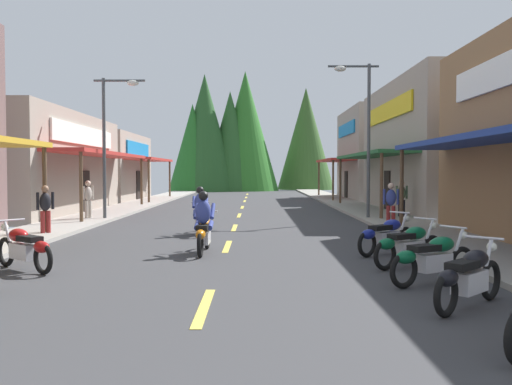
% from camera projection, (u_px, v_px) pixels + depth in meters
% --- Properties ---
extents(ground, '(10.25, 75.28, 0.10)m').
position_uv_depth(ground, '(237.00, 222.00, 22.84)').
color(ground, '#38383A').
extents(sidewalk_left, '(2.44, 75.28, 0.12)m').
position_uv_depth(sidewalk_left, '(83.00, 220.00, 22.83)').
color(sidewalk_left, '#9E9991').
rests_on(sidewalk_left, ground).
extents(sidewalk_right, '(2.44, 75.28, 0.12)m').
position_uv_depth(sidewalk_right, '(390.00, 220.00, 22.84)').
color(sidewalk_right, gray).
rests_on(sidewalk_right, ground).
extents(centerline_dashes, '(0.16, 50.24, 0.01)m').
position_uv_depth(centerline_dashes, '(239.00, 215.00, 26.15)').
color(centerline_dashes, '#E0C64C').
rests_on(centerline_dashes, ground).
extents(storefront_left_middle, '(9.05, 12.96, 4.86)m').
position_uv_depth(storefront_left_middle, '(10.00, 164.00, 26.89)').
color(storefront_left_middle, gray).
rests_on(storefront_left_middle, ground).
extents(storefront_left_far, '(8.55, 9.85, 4.66)m').
position_uv_depth(storefront_left_far, '(90.00, 168.00, 38.95)').
color(storefront_left_far, gray).
rests_on(storefront_left_far, ground).
extents(storefront_right_middle, '(9.87, 12.84, 6.59)m').
position_uv_depth(storefront_right_middle, '(466.00, 147.00, 28.32)').
color(storefront_right_middle, gray).
rests_on(storefront_right_middle, ground).
extents(storefront_right_far, '(10.17, 9.79, 6.66)m').
position_uv_depth(storefront_right_far, '(402.00, 155.00, 41.27)').
color(storefront_right_far, gray).
rests_on(storefront_right_far, ground).
extents(streetlamp_left, '(2.13, 0.30, 5.91)m').
position_uv_depth(streetlamp_left, '(111.00, 127.00, 22.91)').
color(streetlamp_left, '#474C51').
rests_on(streetlamp_left, ground).
extents(streetlamp_right, '(2.13, 0.30, 6.56)m').
position_uv_depth(streetlamp_right, '(361.00, 119.00, 23.21)').
color(streetlamp_right, '#474C51').
rests_on(streetlamp_right, ground).
extents(motorcycle_parked_right_2, '(1.59, 1.57, 1.04)m').
position_uv_depth(motorcycle_parked_right_2, '(468.00, 276.00, 8.26)').
color(motorcycle_parked_right_2, black).
rests_on(motorcycle_parked_right_2, ground).
extents(motorcycle_parked_right_3, '(1.90, 1.17, 1.04)m').
position_uv_depth(motorcycle_parked_right_3, '(432.00, 258.00, 10.03)').
color(motorcycle_parked_right_3, black).
rests_on(motorcycle_parked_right_3, ground).
extents(motorcycle_parked_right_4, '(1.83, 1.29, 1.04)m').
position_uv_depth(motorcycle_parked_right_4, '(408.00, 244.00, 11.85)').
color(motorcycle_parked_right_4, black).
rests_on(motorcycle_parked_right_4, ground).
extents(motorcycle_parked_right_5, '(1.73, 1.41, 1.04)m').
position_uv_depth(motorcycle_parked_right_5, '(386.00, 235.00, 13.66)').
color(motorcycle_parked_right_5, black).
rests_on(motorcycle_parked_right_5, ground).
extents(motorcycle_parked_left_3, '(1.73, 1.42, 1.04)m').
position_uv_depth(motorcycle_parked_left_3, '(24.00, 247.00, 11.41)').
color(motorcycle_parked_left_3, black).
rests_on(motorcycle_parked_left_3, ground).
extents(rider_cruising_lead, '(0.60, 2.14, 1.57)m').
position_uv_depth(rider_cruising_lead, '(203.00, 227.00, 13.82)').
color(rider_cruising_lead, black).
rests_on(rider_cruising_lead, ground).
extents(rider_cruising_trailing, '(0.61, 2.14, 1.57)m').
position_uv_depth(rider_cruising_trailing, '(200.00, 214.00, 17.99)').
color(rider_cruising_trailing, black).
rests_on(rider_cruising_trailing, ground).
extents(pedestrian_by_shop, '(0.55, 0.34, 1.66)m').
position_uv_depth(pedestrian_by_shop, '(401.00, 197.00, 23.79)').
color(pedestrian_by_shop, black).
rests_on(pedestrian_by_shop, ground).
extents(pedestrian_browsing, '(0.54, 0.37, 1.65)m').
position_uv_depth(pedestrian_browsing, '(390.00, 202.00, 19.83)').
color(pedestrian_browsing, maroon).
rests_on(pedestrian_browsing, ground).
extents(pedestrian_waiting, '(0.44, 0.44, 1.62)m').
position_uv_depth(pedestrian_waiting, '(45.00, 207.00, 17.38)').
color(pedestrian_waiting, maroon).
rests_on(pedestrian_waiting, ground).
extents(pedestrian_strolling, '(0.41, 0.50, 1.68)m').
position_uv_depth(pedestrian_strolling, '(88.00, 198.00, 22.95)').
color(pedestrian_strolling, '#B2A599').
rests_on(pedestrian_strolling, ground).
extents(treeline_backdrop, '(18.17, 12.80, 12.94)m').
position_uv_depth(treeline_backdrop, '(248.00, 138.00, 60.40)').
color(treeline_backdrop, '#285E23').
rests_on(treeline_backdrop, ground).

